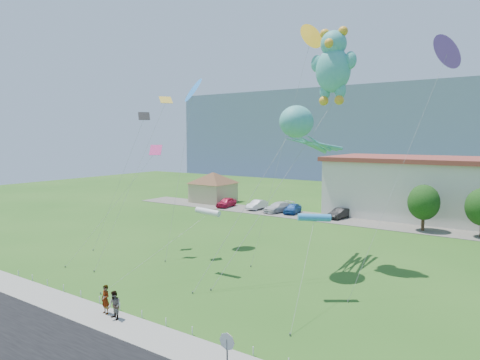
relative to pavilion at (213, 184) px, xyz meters
The scene contains 26 objects.
ground 45.05m from the pavilion, 57.72° to the right, with size 160.00×160.00×0.00m, color #255518.
road 51.97m from the pavilion, 62.45° to the right, with size 80.00×8.00×0.06m, color black.
sidewalk 47.39m from the pavilion, 59.50° to the right, with size 80.00×2.50×0.10m, color gray.
parking_strip 24.37m from the pavilion, ahead, with size 70.00×6.00×0.06m, color #59544C.
hill_ridge 85.96m from the pavilion, 73.69° to the left, with size 160.00×50.00×25.00m, color slate.
pavilion is the anchor object (origin of this frame).
stop_sign 53.90m from the pavilion, 51.56° to the right, with size 0.80×0.07×2.50m.
rope_fence 46.13m from the pavilion, 58.59° to the right, with size 26.05×0.05×0.50m.
tree_near 34.24m from the pavilion, ahead, with size 3.60×3.60×5.47m.
pedestrian_left 46.32m from the pavilion, 60.43° to the right, with size 0.66×0.43×1.80m, color gray.
pedestrian_right 47.10m from the pavilion, 59.39° to the right, with size 0.84×0.65×1.72m, color gray.
parked_car_red 6.36m from the pavilion, 32.18° to the right, with size 1.72×4.26×1.45m, color #B7163B.
parked_car_silver 10.66m from the pavilion, 12.81° to the right, with size 1.46×4.19×1.38m, color silver.
parked_car_white 14.45m from the pavilion, 10.74° to the right, with size 2.04×5.02×1.46m, color silver.
parked_car_blue 16.52m from the pavilion, ahead, with size 1.67×4.15×1.41m, color #1B4A98.
parked_car_black 23.37m from the pavilion, ahead, with size 1.43×4.11×1.36m, color black.
octopus_kite 38.77m from the pavilion, 41.02° to the right, with size 4.98×14.76×13.42m.
teddy_bear_kite 40.23m from the pavilion, 37.02° to the right, with size 6.58×11.85×19.80m.
small_kite_black 31.00m from the pavilion, 66.41° to the right, with size 3.42×5.11×13.43m.
small_kite_blue 31.09m from the pavilion, 56.16° to the right, with size 2.97×7.10×16.28m.
small_kite_cyan 44.29m from the pavilion, 43.35° to the right, with size 1.69×7.20×5.98m.
small_kite_purple 45.97m from the pavilion, 29.13° to the right, with size 4.92×9.44×17.92m.
small_kite_white 38.01m from the pavilion, 52.92° to the right, with size 3.56×9.14×5.44m.
small_kite_pink 33.49m from the pavilion, 62.77° to the right, with size 4.10×8.10×10.19m.
small_kite_orange 39.13m from the pavilion, 38.75° to the right, with size 3.97×5.45×20.22m.
small_kite_yellow 34.41m from the pavilion, 60.79° to the right, with size 1.90×8.07×14.73m.
Camera 1 is at (19.96, -18.58, 10.94)m, focal length 32.00 mm.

